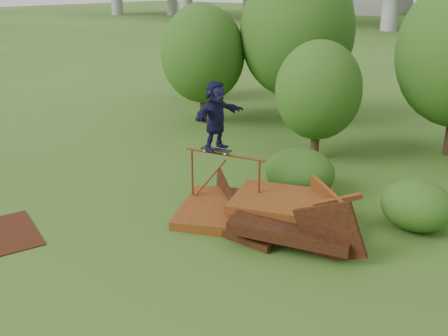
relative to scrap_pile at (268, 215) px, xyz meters
The scene contains 12 objects.
ground 2.58m from the scrap_pile, 96.07° to the right, with size 240.00×240.00×0.00m, color #2D5116.
scrap_pile is the anchor object (origin of this frame).
grind_rail 1.72m from the scrap_pile, behind, with size 2.34×0.54×1.78m.
skateboard 2.28m from the scrap_pile, behind, with size 0.91×0.41×0.09m.
skater 3.01m from the scrap_pile, behind, with size 1.76×0.56×1.90m, color #151335.
flat_plate 7.00m from the scrap_pile, 138.28° to the right, with size 2.33×1.67×0.03m, color #38180C.
tree_0 11.15m from the scrap_pile, 139.13° to the left, with size 3.76×3.76×5.30m.
tree_1 11.32m from the scrap_pile, 116.85° to the left, with size 5.03×5.03×7.00m.
tree_2 6.31m from the scrap_pile, 106.18° to the left, with size 3.08×3.08×4.34m.
tree_6 15.87m from the scrap_pile, 136.80° to the left, with size 3.71×3.71×5.18m.
shrub_left 2.41m from the scrap_pile, 99.42° to the left, with size 2.15×1.98×1.49m, color #234412.
shrub_right 3.92m from the scrap_pile, 36.53° to the left, with size 1.88×1.72×1.33m, color #234412.
Camera 1 is at (6.70, -7.69, 6.20)m, focal length 40.00 mm.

